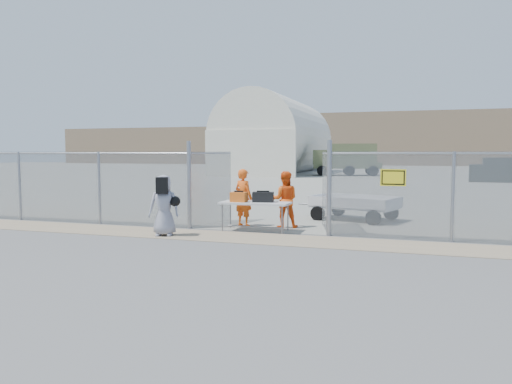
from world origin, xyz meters
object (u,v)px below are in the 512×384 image
(folding_table, at_px, (255,217))
(security_worker_left, at_px, (244,198))
(visitor, at_px, (164,205))
(security_worker_right, at_px, (285,200))
(utility_trailer, at_px, (355,207))

(folding_table, height_order, security_worker_left, security_worker_left)
(security_worker_left, relative_size, visitor, 1.06)
(security_worker_right, distance_m, visitor, 3.53)
(folding_table, relative_size, security_worker_left, 1.13)
(security_worker_left, height_order, visitor, security_worker_left)
(security_worker_left, bearing_deg, security_worker_right, -151.93)
(security_worker_left, bearing_deg, utility_trailer, -119.08)
(visitor, distance_m, utility_trailer, 6.34)
(visitor, height_order, utility_trailer, visitor)
(visitor, xyz_separation_m, utility_trailer, (4.37, 4.58, -0.38))
(security_worker_right, xyz_separation_m, utility_trailer, (1.75, 2.21, -0.40))
(security_worker_right, height_order, visitor, security_worker_right)
(security_worker_left, bearing_deg, folding_table, 150.98)
(utility_trailer, bearing_deg, security_worker_right, -110.87)
(security_worker_left, relative_size, utility_trailer, 0.49)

